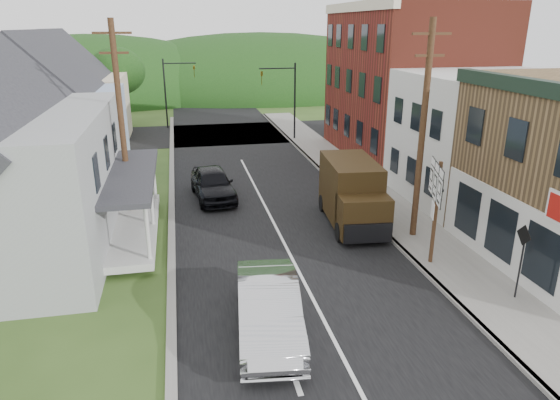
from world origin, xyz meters
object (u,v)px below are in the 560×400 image
silver_sedan (269,309)px  dark_sedan (213,184)px  route_sign_cluster (435,198)px  delivery_van (352,194)px  warning_sign (522,252)px

silver_sedan → dark_sedan: 12.70m
route_sign_cluster → delivery_van: bearing=126.6°
route_sign_cluster → warning_sign: 3.50m
silver_sedan → delivery_van: bearing=62.0°
route_sign_cluster → silver_sedan: bearing=-136.9°
delivery_van → silver_sedan: bearing=-119.2°
route_sign_cluster → warning_sign: size_ratio=1.52×
route_sign_cluster → dark_sedan: bearing=146.2°
delivery_van → route_sign_cluster: (1.54, -4.55, 1.22)m
delivery_van → warning_sign: delivery_van is taller
silver_sedan → dark_sedan: (-0.68, 12.69, -0.02)m
route_sign_cluster → warning_sign: route_sign_cluster is taller
silver_sedan → warning_sign: 8.39m
silver_sedan → route_sign_cluster: route_sign_cluster is taller
dark_sedan → warning_sign: warning_sign is taller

